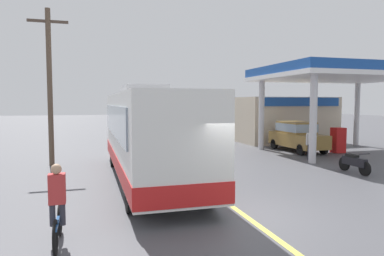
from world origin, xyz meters
name	(u,v)px	position (x,y,z in m)	size (l,w,h in m)	color
ground	(140,139)	(0.00, 20.00, 0.00)	(120.00, 120.00, 0.00)	#4C4C51
lane_divider_stripe	(150,147)	(0.00, 15.00, 0.00)	(0.16, 50.00, 0.01)	#D8CC4C
coach_bus_main	(148,136)	(-1.75, 4.98, 1.72)	(2.60, 11.04, 3.69)	white
gas_station_roadside	(299,108)	(10.38, 13.30, 2.63)	(9.10, 11.95, 5.10)	#194799
car_at_pump	(297,135)	(8.36, 10.35, 1.01)	(1.70, 4.20, 1.82)	olive
minibus_opposing_lane	(162,120)	(2.19, 21.84, 1.47)	(2.04, 6.13, 2.44)	#A5A5AD
cyclist_on_shoulder	(57,208)	(-4.59, -0.68, 0.78)	(0.34, 1.82, 1.72)	black
motorcycle_parked_forecourt	(354,163)	(6.86, 3.76, 0.44)	(0.55, 1.80, 0.92)	black
pedestrian_near_pump	(311,142)	(7.15, 7.25, 0.93)	(0.55, 0.22, 1.66)	#33333F
utility_pole_roadside	(50,84)	(-5.68, 9.36, 3.86)	(1.80, 0.24, 7.37)	brown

